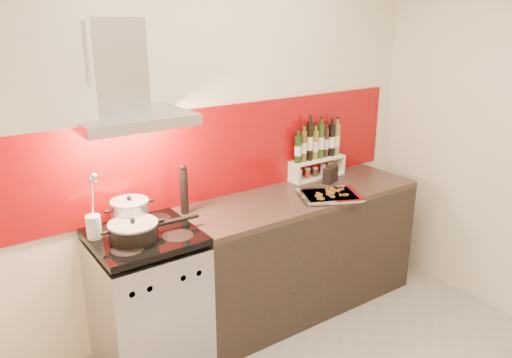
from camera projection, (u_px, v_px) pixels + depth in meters
back_wall at (218, 141)px, 3.40m from camera, size 3.40×0.02×2.60m
backsplash at (226, 151)px, 3.44m from camera, size 3.00×0.02×0.64m
range_stove at (149, 303)px, 3.06m from camera, size 0.60×0.60×0.91m
counter at (300, 250)px, 3.71m from camera, size 1.80×0.60×0.90m
range_hood at (122, 87)px, 2.75m from camera, size 0.62×0.50×0.61m
upper_cabinet at (8, 53)px, 2.38m from camera, size 0.70×0.35×0.72m
stock_pot at (130, 213)px, 2.98m from camera, size 0.23×0.23×0.20m
saute_pan at (135, 230)px, 2.83m from camera, size 0.55×0.28×0.13m
utensil_jar at (94, 220)px, 2.81m from camera, size 0.09×0.13×0.41m
pepper_mill at (184, 190)px, 3.17m from camera, size 0.05×0.05×0.33m
step_shelf at (318, 153)px, 3.84m from camera, size 0.48×0.13×0.45m
caddy_box at (330, 175)px, 3.78m from camera, size 0.16×0.12×0.13m
baking_tray at (330, 195)px, 3.49m from camera, size 0.50×0.46×0.03m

